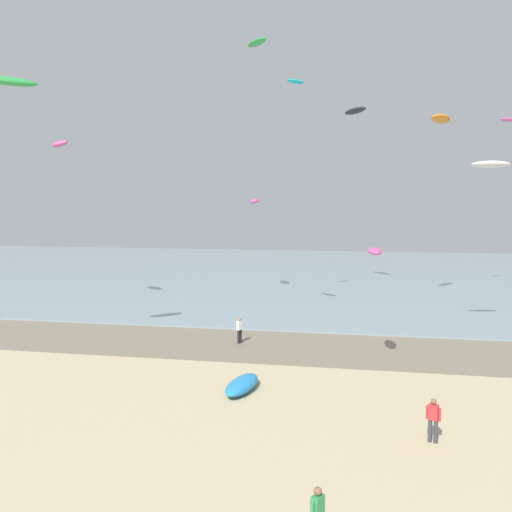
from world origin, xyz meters
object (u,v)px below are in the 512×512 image
(kite_aloft_0, at_px, (491,164))
(kite_aloft_10, at_px, (9,81))
(person_nearest_camera, at_px, (433,419))
(kite_aloft_3, at_px, (375,251))
(kite_aloft_9, at_px, (441,119))
(kite_aloft_8, at_px, (507,120))
(kite_aloft_7, at_px, (257,42))
(kite_aloft_11, at_px, (60,144))
(kite_aloft_5, at_px, (295,82))
(kite_aloft_2, at_px, (355,111))
(grounded_kite, at_px, (242,385))
(person_left_flank, at_px, (240,329))
(kite_aloft_4, at_px, (254,201))

(kite_aloft_0, relative_size, kite_aloft_10, 0.86)
(person_nearest_camera, bearing_deg, kite_aloft_3, 103.98)
(kite_aloft_10, bearing_deg, kite_aloft_9, 177.87)
(kite_aloft_0, distance_m, kite_aloft_8, 21.06)
(kite_aloft_7, distance_m, kite_aloft_11, 19.45)
(kite_aloft_5, bearing_deg, kite_aloft_2, 13.94)
(grounded_kite, xyz_separation_m, kite_aloft_5, (0.01, 20.81, 18.81))
(person_left_flank, xyz_separation_m, kite_aloft_4, (-2.73, 19.05, 8.47))
(kite_aloft_0, bearing_deg, kite_aloft_11, -19.35)
(kite_aloft_9, xyz_separation_m, kite_aloft_10, (-24.78, -21.88, -0.64))
(person_left_flank, distance_m, kite_aloft_2, 28.37)
(person_left_flank, relative_size, kite_aloft_4, 0.59)
(kite_aloft_2, distance_m, kite_aloft_7, 21.06)
(person_nearest_camera, distance_m, kite_aloft_11, 36.68)
(kite_aloft_3, relative_size, kite_aloft_8, 1.24)
(kite_aloft_2, relative_size, kite_aloft_8, 1.90)
(person_nearest_camera, relative_size, kite_aloft_4, 0.59)
(kite_aloft_10, bearing_deg, person_left_flank, 172.03)
(kite_aloft_3, xyz_separation_m, kite_aloft_9, (5.64, 19.18, 9.58))
(kite_aloft_2, distance_m, kite_aloft_11, 27.78)
(kite_aloft_8, distance_m, kite_aloft_11, 40.95)
(person_nearest_camera, relative_size, kite_aloft_0, 0.69)
(kite_aloft_10, bearing_deg, kite_aloft_8, 179.79)
(person_left_flank, relative_size, kite_aloft_9, 0.52)
(grounded_kite, xyz_separation_m, kite_aloft_8, (19.07, 31.61, 16.78))
(grounded_kite, bearing_deg, kite_aloft_2, 0.06)
(person_nearest_camera, xyz_separation_m, grounded_kite, (-8.35, 4.28, -0.59))
(person_nearest_camera, distance_m, kite_aloft_7, 25.43)
(person_nearest_camera, distance_m, kite_aloft_9, 31.71)
(kite_aloft_3, relative_size, kite_aloft_9, 0.70)
(kite_aloft_11, bearing_deg, grounded_kite, -178.89)
(kite_aloft_8, bearing_deg, kite_aloft_7, 8.21)
(kite_aloft_0, relative_size, kite_aloft_5, 1.35)
(person_nearest_camera, xyz_separation_m, kite_aloft_11, (-27.23, 20.82, 13.07))
(kite_aloft_7, bearing_deg, kite_aloft_4, -29.53)
(kite_aloft_0, relative_size, kite_aloft_11, 0.83)
(person_nearest_camera, bearing_deg, kite_aloft_4, 112.17)
(kite_aloft_8, bearing_deg, kite_aloft_0, 36.12)
(grounded_kite, distance_m, kite_aloft_3, 9.76)
(kite_aloft_8, bearing_deg, person_left_flank, 8.58)
(kite_aloft_0, distance_m, kite_aloft_9, 12.26)
(kite_aloft_3, xyz_separation_m, kite_aloft_8, (12.81, 27.48, 10.53))
(kite_aloft_4, xyz_separation_m, kite_aloft_9, (16.77, -4.86, 6.76))
(person_nearest_camera, bearing_deg, grounded_kite, 152.84)
(person_nearest_camera, height_order, kite_aloft_5, kite_aloft_5)
(kite_aloft_0, distance_m, kite_aloft_2, 21.49)
(kite_aloft_2, height_order, kite_aloft_7, kite_aloft_7)
(kite_aloft_0, relative_size, kite_aloft_9, 0.76)
(kite_aloft_9, bearing_deg, kite_aloft_3, -167.01)
(kite_aloft_4, relative_size, kite_aloft_8, 1.56)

